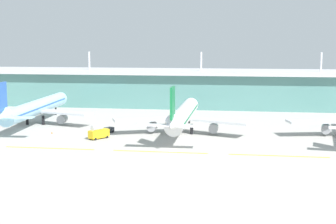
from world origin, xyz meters
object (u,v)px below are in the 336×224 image
at_px(pushback_tug, 107,130).
at_px(baggage_cart, 98,129).
at_px(airliner_near, 36,108).
at_px(airliner_middle, 183,115).
at_px(safety_cone_left_wingtip, 52,133).
at_px(fuel_truck, 98,132).

height_order(pushback_tug, baggage_cart, baggage_cart).
xyz_separation_m(airliner_near, baggage_cart, (28.98, -14.00, -5.19)).
height_order(airliner_near, baggage_cart, airliner_near).
bearing_deg(airliner_middle, pushback_tug, -173.57).
xyz_separation_m(airliner_near, safety_cone_left_wingtip, (13.78, -18.86, -6.11)).
distance_m(airliner_middle, pushback_tug, 27.34).
height_order(airliner_near, pushback_tug, airliner_near).
height_order(airliner_middle, fuel_truck, airliner_middle).
bearing_deg(pushback_tug, baggage_cart, 176.93).
bearing_deg(airliner_near, safety_cone_left_wingtip, -53.85).
distance_m(airliner_near, airliner_middle, 60.36).
relative_size(airliner_middle, fuel_truck, 8.81).
bearing_deg(airliner_near, baggage_cart, -25.78).
xyz_separation_m(airliner_middle, baggage_cart, (-30.33, -2.80, -5.19)).
xyz_separation_m(airliner_near, pushback_tug, (32.67, -14.19, -5.36)).
relative_size(airliner_near, pushback_tug, 14.43).
distance_m(airliner_near, pushback_tug, 36.02).
relative_size(baggage_cart, safety_cone_left_wingtip, 5.65).
xyz_separation_m(baggage_cart, fuel_truck, (3.82, -11.82, 1.00)).
height_order(airliner_near, fuel_truck, airliner_near).
relative_size(airliner_near, baggage_cart, 18.22).
relative_size(airliner_near, safety_cone_left_wingtip, 102.91).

